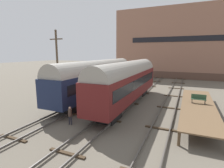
# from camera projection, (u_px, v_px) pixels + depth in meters

# --- Properties ---
(ground_plane) EXTENTS (200.00, 200.00, 0.00)m
(ground_plane) POSITION_uv_depth(u_px,v_px,m) (120.00, 111.00, 18.91)
(ground_plane) COLOR #60594C
(track_left) EXTENTS (2.60, 60.00, 0.26)m
(track_left) POSITION_uv_depth(u_px,v_px,m) (82.00, 104.00, 20.77)
(track_left) COLOR #4C4742
(track_left) RESTS_ON ground
(track_middle) EXTENTS (2.60, 60.00, 0.26)m
(track_middle) POSITION_uv_depth(u_px,v_px,m) (120.00, 109.00, 18.88)
(track_middle) COLOR #4C4742
(track_middle) RESTS_ON ground
(track_right) EXTENTS (2.60, 60.00, 0.26)m
(track_right) POSITION_uv_depth(u_px,v_px,m) (166.00, 116.00, 16.99)
(track_right) COLOR #4C4742
(track_right) RESTS_ON ground
(train_car_navy) EXTENTS (3.00, 18.86, 5.20)m
(train_car_navy) POSITION_uv_depth(u_px,v_px,m) (98.00, 76.00, 24.02)
(train_car_navy) COLOR black
(train_car_navy) RESTS_ON ground
(train_car_maroon) EXTENTS (2.85, 17.04, 5.21)m
(train_car_maroon) POSITION_uv_depth(u_px,v_px,m) (128.00, 80.00, 20.78)
(train_car_maroon) COLOR black
(train_car_maroon) RESTS_ON ground
(station_platform) EXTENTS (3.08, 14.36, 1.08)m
(station_platform) POSITION_uv_depth(u_px,v_px,m) (198.00, 105.00, 17.38)
(station_platform) COLOR brown
(station_platform) RESTS_ON ground
(bench) EXTENTS (1.40, 0.40, 0.91)m
(bench) POSITION_uv_depth(u_px,v_px,m) (199.00, 99.00, 17.78)
(bench) COLOR #2D4C33
(bench) RESTS_ON station_platform
(person_worker) EXTENTS (0.32, 0.32, 1.63)m
(person_worker) POSITION_uv_depth(u_px,v_px,m) (70.00, 114.00, 15.04)
(person_worker) COLOR #282833
(person_worker) RESTS_ON ground
(utility_pole) EXTENTS (1.80, 0.24, 8.81)m
(utility_pole) POSITION_uv_depth(u_px,v_px,m) (58.00, 66.00, 20.95)
(utility_pole) COLOR #473828
(utility_pole) RESTS_ON ground
(warehouse_building) EXTENTS (30.17, 13.27, 16.92)m
(warehouse_building) POSITION_uv_depth(u_px,v_px,m) (178.00, 44.00, 46.35)
(warehouse_building) COLOR brown
(warehouse_building) RESTS_ON ground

